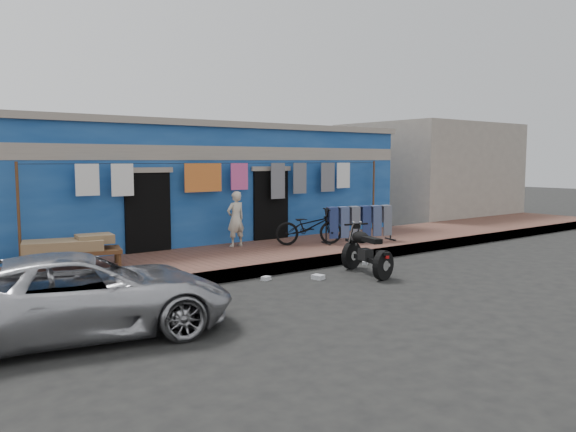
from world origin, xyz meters
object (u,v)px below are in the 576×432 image
object	(u,v)px
bicycle	(309,223)
charpoy	(74,253)
car	(81,294)
motorcycle	(367,250)
seated_person	(236,219)
jeans_rack	(359,223)

from	to	relation	value
bicycle	charpoy	size ratio (longest dim) A/B	0.85
car	motorcycle	distance (m)	6.06
bicycle	motorcycle	size ratio (longest dim) A/B	1.02
car	seated_person	world-z (taller)	seated_person
seated_person	motorcycle	xyz separation A→B (m)	(1.02, -3.50, -0.42)
car	charpoy	distance (m)	3.74
charpoy	jeans_rack	size ratio (longest dim) A/B	0.98
car	motorcycle	bearing A→B (deg)	-72.89
bicycle	jeans_rack	xyz separation A→B (m)	(1.35, -0.43, -0.07)
seated_person	jeans_rack	xyz separation A→B (m)	(2.99, -1.27, -0.20)
seated_person	jeans_rack	bearing A→B (deg)	152.94
bicycle	motorcycle	world-z (taller)	bicycle
car	charpoy	size ratio (longest dim) A/B	2.06
bicycle	charpoy	bearing A→B (deg)	111.16
car	jeans_rack	size ratio (longest dim) A/B	2.02
seated_person	charpoy	xyz separation A→B (m)	(-4.04, -0.50, -0.37)
motorcycle	charpoy	world-z (taller)	motorcycle
jeans_rack	motorcycle	bearing A→B (deg)	-131.49
seated_person	motorcycle	bearing A→B (deg)	102.18
jeans_rack	bicycle	bearing A→B (deg)	162.45
charpoy	jeans_rack	world-z (taller)	jeans_rack
motorcycle	charpoy	size ratio (longest dim) A/B	0.83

